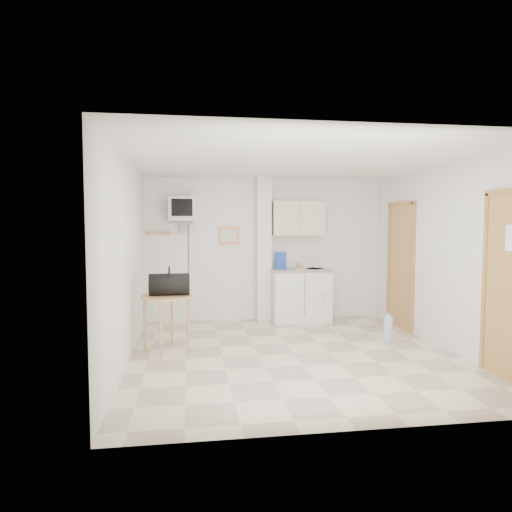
{
  "coord_description": "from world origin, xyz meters",
  "views": [
    {
      "loc": [
        -1.36,
        -5.73,
        1.7
      ],
      "look_at": [
        -0.41,
        0.6,
        1.25
      ],
      "focal_mm": 32.0,
      "sensor_mm": 36.0,
      "label": 1
    }
  ],
  "objects": [
    {
      "name": "crt_television",
      "position": [
        -1.45,
        2.02,
        1.94
      ],
      "size": [
        0.44,
        0.45,
        2.15
      ],
      "color": "slate",
      "rests_on": "ground"
    },
    {
      "name": "kitchenette",
      "position": [
        0.57,
        2.0,
        0.8
      ],
      "size": [
        1.03,
        0.58,
        2.1
      ],
      "color": "white",
      "rests_on": "ground"
    },
    {
      "name": "water_bottle",
      "position": [
        1.56,
        0.55,
        0.18
      ],
      "size": [
        0.13,
        0.13,
        0.39
      ],
      "color": "#9DC4DA",
      "rests_on": "ground"
    },
    {
      "name": "room_envelope",
      "position": [
        0.24,
        0.09,
        1.54
      ],
      "size": [
        4.24,
        4.54,
        2.55
      ],
      "color": "white",
      "rests_on": "ground"
    },
    {
      "name": "duffel_bag",
      "position": [
        -1.61,
        0.38,
        0.9
      ],
      "size": [
        0.53,
        0.3,
        0.39
      ],
      "rotation": [
        0.0,
        0.0,
        0.02
      ],
      "color": "black",
      "rests_on": "round_table"
    },
    {
      "name": "ground",
      "position": [
        0.0,
        0.0,
        0.0
      ],
      "size": [
        4.5,
        4.5,
        0.0
      ],
      "primitive_type": "plane",
      "color": "beige",
      "rests_on": "ground"
    },
    {
      "name": "round_table",
      "position": [
        -1.65,
        0.36,
        0.66
      ],
      "size": [
        0.67,
        0.67,
        0.75
      ],
      "rotation": [
        0.0,
        0.0,
        -0.2
      ],
      "color": "tan",
      "rests_on": "ground"
    }
  ]
}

